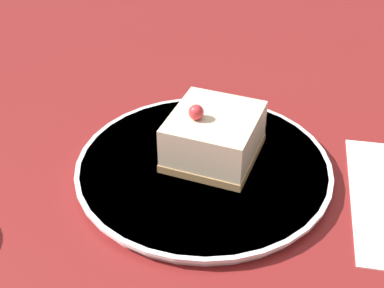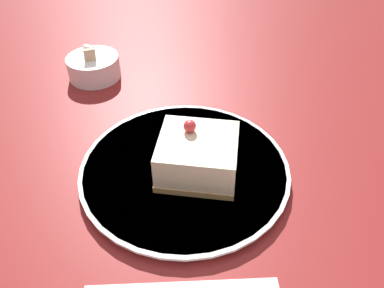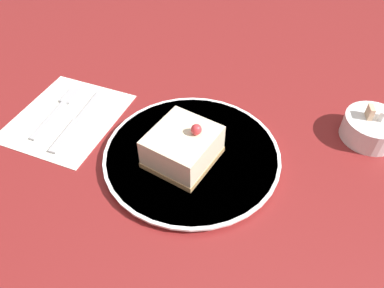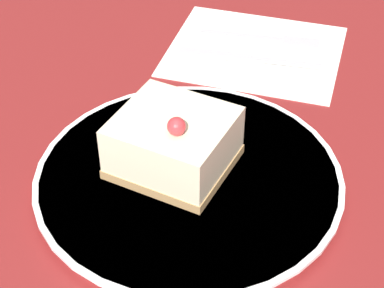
# 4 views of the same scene
# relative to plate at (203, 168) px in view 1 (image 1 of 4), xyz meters

# --- Properties ---
(ground_plane) EXTENTS (4.00, 4.00, 0.00)m
(ground_plane) POSITION_rel_plate_xyz_m (0.03, 0.04, -0.01)
(ground_plane) COLOR maroon
(plate) EXTENTS (0.29, 0.29, 0.01)m
(plate) POSITION_rel_plate_xyz_m (0.00, 0.00, 0.00)
(plate) COLOR white
(plate) RESTS_ON ground_plane
(cake_slice) EXTENTS (0.11, 0.12, 0.07)m
(cake_slice) POSITION_rel_plate_xyz_m (-0.01, -0.02, 0.03)
(cake_slice) COLOR #AD8451
(cake_slice) RESTS_ON plate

